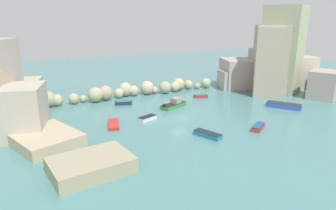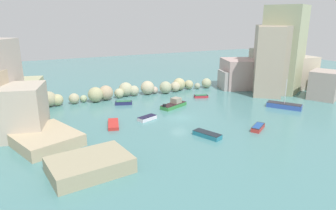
# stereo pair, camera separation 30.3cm
# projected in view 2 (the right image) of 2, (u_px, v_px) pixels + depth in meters

# --- Properties ---
(cove_water) EXTENTS (160.00, 160.00, 0.00)m
(cove_water) POSITION_uv_depth(u_px,v_px,m) (179.00, 117.00, 47.33)
(cove_water) COLOR teal
(cove_water) RESTS_ON ground
(cliff_headland_right) EXTENTS (22.04, 23.33, 17.50)m
(cliff_headland_right) POSITION_uv_depth(u_px,v_px,m) (274.00, 63.00, 63.32)
(cliff_headland_right) COLOR #B6B491
(cliff_headland_right) RESTS_ON ground
(rock_breakwater) EXTENTS (37.92, 4.51, 2.80)m
(rock_breakwater) POSITION_uv_depth(u_px,v_px,m) (122.00, 91.00, 58.75)
(rock_breakwater) COLOR #B1BB8A
(rock_breakwater) RESTS_ON ground
(stone_dock) EXTENTS (8.55, 6.53, 1.60)m
(stone_dock) POSITION_uv_depth(u_px,v_px,m) (90.00, 165.00, 30.45)
(stone_dock) COLOR tan
(stone_dock) RESTS_ON ground
(moored_boat_0) EXTENTS (2.90, 1.96, 0.54)m
(moored_boat_0) POSITION_uv_depth(u_px,v_px,m) (201.00, 96.00, 58.95)
(moored_boat_0) COLOR #C32E39
(moored_boat_0) RESTS_ON cove_water
(moored_boat_1) EXTENTS (3.26, 2.25, 0.59)m
(moored_boat_1) POSITION_uv_depth(u_px,v_px,m) (147.00, 118.00, 46.13)
(moored_boat_1) COLOR white
(moored_boat_1) RESTS_ON cove_water
(moored_boat_2) EXTENTS (3.23, 2.06, 0.64)m
(moored_boat_2) POSITION_uv_depth(u_px,v_px,m) (124.00, 103.00, 54.28)
(moored_boat_2) COLOR navy
(moored_boat_2) RESTS_ON cove_water
(moored_boat_3) EXTENTS (2.54, 4.44, 0.48)m
(moored_boat_3) POSITION_uv_depth(u_px,v_px,m) (113.00, 124.00, 43.62)
(moored_boat_3) COLOR red
(moored_boat_3) RESTS_ON cove_water
(moored_boat_4) EXTENTS (2.65, 4.09, 0.63)m
(moored_boat_4) POSITION_uv_depth(u_px,v_px,m) (207.00, 135.00, 39.57)
(moored_boat_4) COLOR teal
(moored_boat_4) RESTS_ON cove_water
(moored_boat_5) EXTENTS (5.46, 3.69, 1.55)m
(moored_boat_5) POSITION_uv_depth(u_px,v_px,m) (174.00, 104.00, 52.63)
(moored_boat_5) COLOR #388B43
(moored_boat_5) RESTS_ON cove_water
(moored_boat_6) EXTENTS (4.61, 5.71, 5.11)m
(moored_boat_6) POSITION_uv_depth(u_px,v_px,m) (284.00, 106.00, 52.11)
(moored_boat_6) COLOR #3656AF
(moored_boat_6) RESTS_ON cove_water
(moored_boat_7) EXTENTS (3.31, 2.71, 0.63)m
(moored_boat_7) POSITION_uv_depth(u_px,v_px,m) (258.00, 127.00, 42.17)
(moored_boat_7) COLOR red
(moored_boat_7) RESTS_ON cove_water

